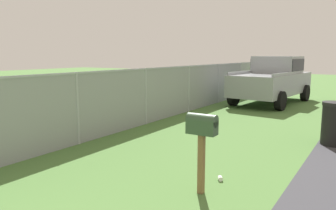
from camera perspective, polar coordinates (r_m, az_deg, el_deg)
mailbox at (r=4.99m, az=5.99°, el=-4.50°), size 0.22×0.47×1.27m
pickup_truck at (r=15.32m, az=18.08°, el=4.49°), size 5.23×2.64×2.09m
trash_bin at (r=8.72m, az=27.25°, el=-2.92°), size 0.59×0.59×1.05m
fence_section at (r=11.17m, az=0.23°, el=2.64°), size 19.21×0.07×1.76m
litter_cup_midfield_a at (r=5.81m, az=9.21°, el=-12.66°), size 0.13×0.12×0.08m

